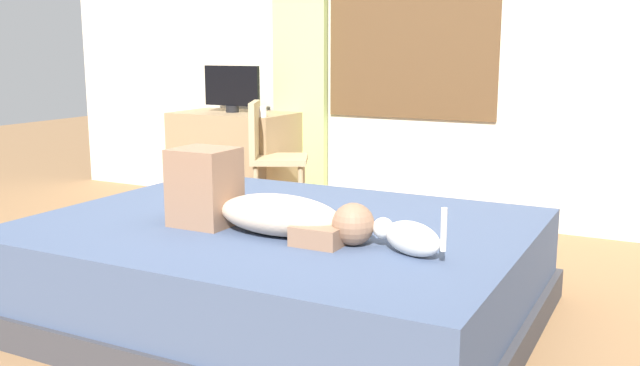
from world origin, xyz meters
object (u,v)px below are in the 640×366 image
at_px(bed, 281,269).
at_px(chair_by_desk, 269,152).
at_px(desk, 236,160).
at_px(tv_monitor, 232,88).
at_px(cat, 409,237).
at_px(cup, 262,112).
at_px(person_lying, 259,206).

xyz_separation_m(bed, chair_by_desk, (-0.95, 1.46, 0.29)).
height_order(desk, chair_by_desk, chair_by_desk).
bearing_deg(desk, tv_monitor, -180.00).
bearing_deg(cat, bed, 162.38).
height_order(desk, tv_monitor, tv_monitor).
xyz_separation_m(cat, chair_by_desk, (-1.65, 1.68, -0.01)).
distance_m(tv_monitor, cup, 0.48).
height_order(tv_monitor, cup, tv_monitor).
xyz_separation_m(person_lying, chair_by_desk, (-0.97, 1.66, -0.06)).
bearing_deg(cup, chair_by_desk, -39.98).
height_order(tv_monitor, chair_by_desk, tv_monitor).
bearing_deg(tv_monitor, desk, 0.00).
distance_m(bed, person_lying, 0.40).
distance_m(desk, tv_monitor, 0.55).
height_order(bed, cup, cup).
height_order(cup, chair_by_desk, chair_by_desk).
bearing_deg(desk, cat, -42.90).
distance_m(person_lying, chair_by_desk, 1.92).
bearing_deg(cup, bed, -55.52).
distance_m(bed, cat, 0.79).
xyz_separation_m(person_lying, desk, (-1.47, 1.98, -0.19)).
bearing_deg(bed, cup, 124.48).
relative_size(desk, cup, 11.83).
bearing_deg(cup, desk, 150.29).
bearing_deg(chair_by_desk, cup, 140.02).
distance_m(bed, chair_by_desk, 1.76).
distance_m(desk, chair_by_desk, 0.61).
xyz_separation_m(bed, person_lying, (0.02, -0.20, 0.34)).
height_order(cat, tv_monitor, tv_monitor).
bearing_deg(person_lying, cup, 121.76).
bearing_deg(person_lying, desk, 126.65).
relative_size(cat, cup, 4.44).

